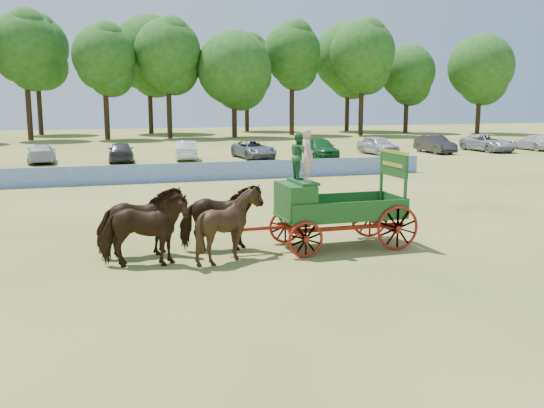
{
  "coord_description": "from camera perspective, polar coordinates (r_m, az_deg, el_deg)",
  "views": [
    {
      "loc": [
        -7.9,
        -15.72,
        4.63
      ],
      "look_at": [
        -2.33,
        2.44,
        1.3
      ],
      "focal_mm": 40.0,
      "sensor_mm": 36.0,
      "label": 1
    }
  ],
  "objects": [
    {
      "name": "ground",
      "position": [
        18.19,
        9.34,
        -4.94
      ],
      "size": [
        160.0,
        160.0,
        0.0
      ],
      "primitive_type": "plane",
      "color": "tan",
      "rests_on": "ground"
    },
    {
      "name": "treeline",
      "position": [
        75.79,
        -13.24,
        13.41
      ],
      "size": [
        93.91,
        22.86,
        15.72
      ],
      "color": "#382314",
      "rests_on": "ground"
    },
    {
      "name": "farm_dray",
      "position": [
        18.71,
        4.42,
        0.6
      ],
      "size": [
        6.0,
        2.0,
        3.75
      ],
      "color": "#9F230F",
      "rests_on": "ground"
    },
    {
      "name": "horse_wheel_left",
      "position": [
        17.41,
        -4.07,
        -1.98
      ],
      "size": [
        2.23,
        2.07,
        2.08
      ],
      "primitive_type": "imported",
      "rotation": [
        0.0,
        0.0,
        1.33
      ],
      "color": "#311E0D",
      "rests_on": "ground"
    },
    {
      "name": "horse_wheel_right",
      "position": [
        18.46,
        -4.84,
        -1.31
      ],
      "size": [
        2.51,
        1.24,
        2.08
      ],
      "primitive_type": "imported",
      "rotation": [
        0.0,
        0.0,
        1.52
      ],
      "color": "#311E0D",
      "rests_on": "ground"
    },
    {
      "name": "horse_lead_left",
      "position": [
        17.05,
        -11.96,
        -2.44
      ],
      "size": [
        2.58,
        1.43,
        2.08
      ],
      "primitive_type": "imported",
      "rotation": [
        0.0,
        0.0,
        1.44
      ],
      "color": "#311E0D",
      "rests_on": "ground"
    },
    {
      "name": "sponsor_banner",
      "position": [
        34.66,
        -5.46,
        3.09
      ],
      "size": [
        26.0,
        0.08,
        1.05
      ],
      "primitive_type": "cube",
      "color": "#1F3DAC",
      "rests_on": "ground"
    },
    {
      "name": "parked_cars",
      "position": [
        47.46,
        -1.93,
        5.21
      ],
      "size": [
        58.84,
        7.15,
        1.55
      ],
      "color": "silver",
      "rests_on": "ground"
    },
    {
      "name": "horse_lead_right",
      "position": [
        18.12,
        -12.28,
        -1.72
      ],
      "size": [
        2.6,
        1.48,
        2.08
      ],
      "primitive_type": "imported",
      "rotation": [
        0.0,
        0.0,
        1.72
      ],
      "color": "#311E0D",
      "rests_on": "ground"
    }
  ]
}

